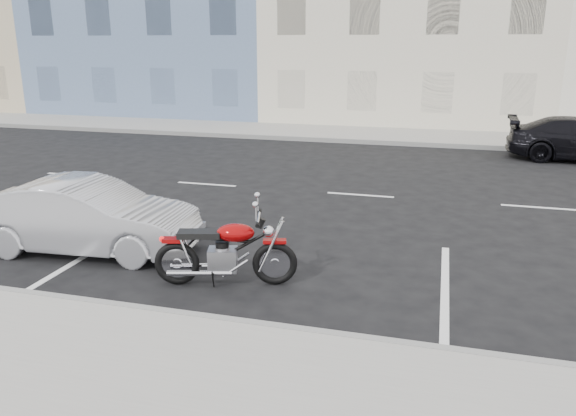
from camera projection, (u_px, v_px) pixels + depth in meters
name	position (u px, v px, depth m)	size (l,w,h in m)	color
ground	(446.00, 201.00, 13.01)	(120.00, 120.00, 0.00)	black
sidewalk_far	(317.00, 132.00, 22.30)	(80.00, 3.40, 0.15)	gray
curb_near	(72.00, 302.00, 7.79)	(80.00, 0.12, 0.16)	gray
curb_far	(307.00, 139.00, 20.73)	(80.00, 0.12, 0.16)	gray
motorcycle	(277.00, 254.00, 8.42)	(2.12, 0.89, 1.08)	black
sedan_silver	(87.00, 217.00, 9.73)	(1.35, 3.88, 1.28)	#ABADB3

